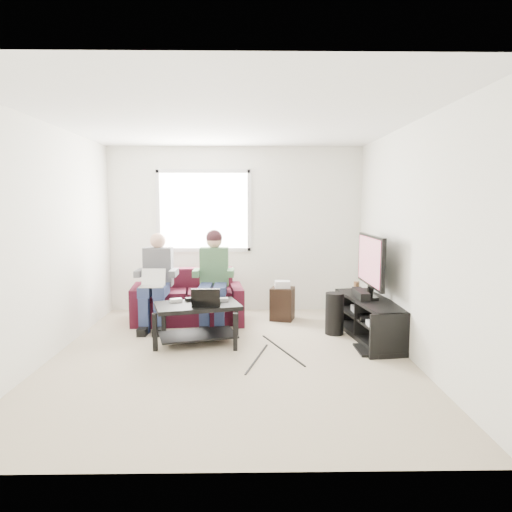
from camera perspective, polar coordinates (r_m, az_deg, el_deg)
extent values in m
plane|color=#C5B699|center=(5.30, -3.21, -12.36)|extent=(4.50, 4.50, 0.00)
plane|color=white|center=(5.08, -3.40, 16.55)|extent=(4.50, 4.50, 0.00)
plane|color=white|center=(7.27, -2.57, 3.31)|extent=(4.50, 0.00, 4.50)
plane|color=white|center=(2.79, -5.20, -2.16)|extent=(4.50, 0.00, 4.50)
plane|color=white|center=(5.49, -24.67, 1.60)|extent=(0.00, 4.50, 4.50)
plane|color=white|center=(5.33, 18.72, 1.73)|extent=(0.00, 4.50, 4.50)
cube|color=white|center=(7.28, -6.54, 5.64)|extent=(1.40, 0.01, 1.20)
cube|color=silver|center=(7.27, -6.55, 5.64)|extent=(1.48, 0.04, 1.28)
cube|color=#411020|center=(6.76, -8.55, -6.58)|extent=(1.36, 0.83, 0.37)
cube|color=#411020|center=(6.97, -8.28, -3.03)|extent=(1.30, 0.35, 0.38)
cube|color=#411020|center=(6.88, -14.53, -5.82)|extent=(0.24, 0.80, 0.53)
cube|color=#411020|center=(6.69, -2.42, -5.97)|extent=(0.24, 0.80, 0.53)
cube|color=#411020|center=(6.74, -11.36, -4.63)|extent=(0.68, 0.64, 0.10)
cube|color=#411020|center=(6.66, -5.82, -4.68)|extent=(0.68, 0.64, 0.10)
cube|color=navy|center=(6.41, -13.50, -4.19)|extent=(0.16, 0.45, 0.14)
cube|color=navy|center=(6.37, -11.74, -4.21)|extent=(0.16, 0.45, 0.14)
cube|color=navy|center=(6.30, -13.79, -7.23)|extent=(0.13, 0.13, 0.47)
cube|color=navy|center=(6.25, -11.99, -7.27)|extent=(0.13, 0.13, 0.47)
cube|color=#5C5C61|center=(6.66, -12.12, -1.31)|extent=(0.40, 0.22, 0.55)
sphere|color=tan|center=(6.63, -12.17, 1.88)|extent=(0.22, 0.22, 0.22)
cube|color=navy|center=(6.28, -6.34, -4.26)|extent=(0.16, 0.45, 0.14)
cube|color=navy|center=(6.27, -4.52, -4.26)|extent=(0.16, 0.45, 0.14)
cube|color=navy|center=(6.17, -6.47, -7.37)|extent=(0.13, 0.13, 0.47)
cube|color=navy|center=(6.15, -4.60, -7.38)|extent=(0.13, 0.13, 0.47)
cube|color=#585B5A|center=(6.55, -5.24, -1.31)|extent=(0.40, 0.22, 0.55)
sphere|color=tan|center=(6.53, -5.26, 1.93)|extent=(0.22, 0.22, 0.22)
sphere|color=#30181C|center=(6.52, -5.26, 2.28)|extent=(0.23, 0.23, 0.23)
cube|color=black|center=(5.65, -7.33, -6.20)|extent=(1.13, 0.86, 0.05)
cube|color=black|center=(5.74, -7.27, -9.73)|extent=(1.03, 0.76, 0.02)
cube|color=black|center=(5.52, -12.52, -9.28)|extent=(0.05, 0.05, 0.45)
cube|color=black|center=(5.41, -2.60, -9.45)|extent=(0.05, 0.05, 0.45)
cube|color=black|center=(6.04, -11.47, -7.86)|extent=(0.05, 0.05, 0.45)
cube|color=black|center=(5.94, -2.45, -7.98)|extent=(0.05, 0.05, 0.45)
cube|color=silver|center=(5.79, -9.97, -5.46)|extent=(0.16, 0.14, 0.04)
cube|color=black|center=(5.82, -8.12, -5.36)|extent=(0.16, 0.14, 0.04)
cube|color=gray|center=(5.76, -4.19, -5.45)|extent=(0.15, 0.11, 0.04)
cube|color=black|center=(5.98, 14.30, -5.47)|extent=(0.66, 1.58, 0.04)
cube|color=black|center=(6.03, 14.23, -7.65)|extent=(0.62, 1.52, 0.03)
cube|color=black|center=(6.09, 14.17, -9.71)|extent=(0.66, 1.58, 0.06)
cube|color=black|center=(5.34, 16.34, -9.59)|extent=(0.46, 0.10, 0.51)
cube|color=black|center=(6.74, 12.57, -6.11)|extent=(0.46, 0.10, 0.51)
cube|color=black|center=(6.07, 14.06, -4.90)|extent=(0.12, 0.40, 0.04)
cube|color=black|center=(6.05, 14.08, -4.16)|extent=(0.06, 0.06, 0.12)
cube|color=black|center=(5.99, 14.19, -0.54)|extent=(0.05, 1.10, 0.65)
cube|color=#DB336E|center=(5.98, 13.91, -0.54)|extent=(0.01, 1.01, 0.58)
cube|color=black|center=(6.03, 12.96, -4.65)|extent=(0.12, 0.50, 0.10)
cylinder|color=#986941|center=(6.55, 12.45, -3.65)|extent=(0.08, 0.08, 0.12)
cube|color=silver|center=(5.65, 15.31, -8.20)|extent=(0.30, 0.22, 0.06)
cube|color=gray|center=(6.30, 13.53, -6.50)|extent=(0.34, 0.26, 0.08)
cube|color=black|center=(5.97, 14.37, -7.30)|extent=(0.38, 0.30, 0.07)
cylinder|color=black|center=(6.14, 9.78, -7.10)|extent=(0.24, 0.24, 0.55)
cube|color=black|center=(5.59, 13.27, -11.37)|extent=(0.15, 0.45, 0.03)
cube|color=black|center=(6.80, 3.31, -5.96)|extent=(0.32, 0.32, 0.48)
cube|color=silver|center=(6.74, 3.33, -3.55)|extent=(0.22, 0.18, 0.10)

